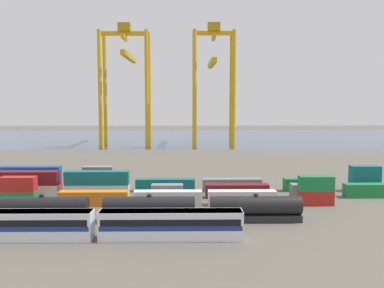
{
  "coord_description": "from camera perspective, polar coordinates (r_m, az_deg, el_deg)",
  "views": [
    {
      "loc": [
        3.94,
        -78.5,
        18.51
      ],
      "look_at": [
        5.53,
        31.6,
        7.66
      ],
      "focal_mm": 41.02,
      "sensor_mm": 36.0,
      "label": 1
    }
  ],
  "objects": [
    {
      "name": "ground_plane",
      "position": [
        120.0,
        -2.7,
        -3.25
      ],
      "size": [
        420.0,
        420.0,
        0.0
      ],
      "primitive_type": "plane",
      "color": "#5B564C"
    },
    {
      "name": "harbour_water",
      "position": [
        221.21,
        -1.84,
        0.83
      ],
      "size": [
        400.0,
        110.0,
        0.01
      ],
      "primitive_type": "cube",
      "color": "#384C60",
      "rests_on": "ground_plane"
    },
    {
      "name": "passenger_train",
      "position": [
        60.91,
        -12.37,
        -10.09
      ],
      "size": [
        39.26,
        3.14,
        3.9
      ],
      "color": "silver",
      "rests_on": "ground_plane"
    },
    {
      "name": "freight_tank_row",
      "position": [
        68.25,
        -5.58,
        -8.38
      ],
      "size": [
        46.75,
        2.84,
        4.3
      ],
      "color": "#232326",
      "rests_on": "ground_plane"
    },
    {
      "name": "shipping_container_1",
      "position": [
        83.92,
        -21.58,
        -6.61
      ],
      "size": [
        6.04,
        2.44,
        2.6
      ],
      "primitive_type": "cube",
      "color": "#197538",
      "rests_on": "ground_plane"
    },
    {
      "name": "shipping_container_2",
      "position": [
        83.43,
        -21.65,
        -4.86
      ],
      "size": [
        6.04,
        2.44,
        2.6
      ],
      "primitive_type": "cube",
      "color": "#AD211C",
      "rests_on": "shipping_container_1"
    },
    {
      "name": "shipping_container_3",
      "position": [
        80.23,
        -12.67,
        -6.9
      ],
      "size": [
        12.1,
        2.44,
        2.6
      ],
      "primitive_type": "cube",
      "color": "orange",
      "rests_on": "ground_plane"
    },
    {
      "name": "shipping_container_4",
      "position": [
        78.61,
        -3.14,
        -7.03
      ],
      "size": [
        12.1,
        2.44,
        2.6
      ],
      "primitive_type": "cube",
      "color": "silver",
      "rests_on": "ground_plane"
    },
    {
      "name": "shipping_container_5",
      "position": [
        79.18,
        6.52,
        -6.96
      ],
      "size": [
        12.1,
        2.44,
        2.6
      ],
      "primitive_type": "cube",
      "color": "silver",
      "rests_on": "ground_plane"
    },
    {
      "name": "shipping_container_6",
      "position": [
        81.91,
        15.78,
        -6.72
      ],
      "size": [
        6.04,
        2.44,
        2.6
      ],
      "primitive_type": "cube",
      "color": "#AD211C",
      "rests_on": "ground_plane"
    },
    {
      "name": "shipping_container_7",
      "position": [
        81.4,
        15.83,
        -4.93
      ],
      "size": [
        6.04,
        2.44,
        2.6
      ],
      "primitive_type": "cube",
      "color": "#197538",
      "rests_on": "shipping_container_6"
    },
    {
      "name": "shipping_container_8",
      "position": [
        89.76,
        -20.67,
        -5.79
      ],
      "size": [
        12.1,
        2.44,
        2.6
      ],
      "primitive_type": "cube",
      "color": "silver",
      "rests_on": "ground_plane"
    },
    {
      "name": "shipping_container_9",
      "position": [
        89.29,
        -20.73,
        -4.16
      ],
      "size": [
        12.1,
        2.44,
        2.6
      ],
      "primitive_type": "cube",
      "color": "maroon",
      "rests_on": "shipping_container_8"
    },
    {
      "name": "shipping_container_10",
      "position": [
        86.16,
        -12.22,
        -6.02
      ],
      "size": [
        12.1,
        2.44,
        2.6
      ],
      "primitive_type": "cube",
      "color": "silver",
      "rests_on": "ground_plane"
    },
    {
      "name": "shipping_container_11",
      "position": [
        85.68,
        -12.25,
        -4.32
      ],
      "size": [
        12.1,
        2.44,
        2.6
      ],
      "primitive_type": "cube",
      "color": "#146066",
      "rests_on": "shipping_container_10"
    },
    {
      "name": "shipping_container_12",
      "position": [
        84.55,
        -3.23,
        -6.13
      ],
      "size": [
        6.04,
        2.44,
        2.6
      ],
      "primitive_type": "cube",
      "color": "slate",
      "rests_on": "ground_plane"
    },
    {
      "name": "shipping_container_13",
      "position": [
        85.05,
        5.88,
        -6.08
      ],
      "size": [
        12.1,
        2.44,
        2.6
      ],
      "primitive_type": "cube",
      "color": "maroon",
      "rests_on": "ground_plane"
    },
    {
      "name": "shipping_container_14",
      "position": [
        87.62,
        14.66,
        -5.89
      ],
      "size": [
        6.04,
        2.44,
        2.6
      ],
      "primitive_type": "cube",
      "color": "slate",
      "rests_on": "ground_plane"
    },
    {
      "name": "shipping_container_15",
      "position": [
        92.08,
        22.75,
        -5.59
      ],
      "size": [
        12.1,
        2.44,
        2.6
      ],
      "primitive_type": "cube",
      "color": "#197538",
      "rests_on": "ground_plane"
    },
    {
      "name": "shipping_container_16",
      "position": [
        95.81,
        -20.19,
        -5.07
      ],
      "size": [
        12.1,
        2.44,
        2.6
      ],
      "primitive_type": "cube",
      "color": "#AD211C",
      "rests_on": "ground_plane"
    },
    {
      "name": "shipping_container_17",
      "position": [
        95.38,
        -20.25,
        -3.53
      ],
      "size": [
        12.1,
        2.44,
        2.6
      ],
      "primitive_type": "cube",
      "color": "#1C4299",
      "rests_on": "shipping_container_16"
    },
    {
      "name": "shipping_container_18",
      "position": [
        92.19,
        -12.08,
        -5.26
      ],
      "size": [
        6.04,
        2.44,
        2.6
      ],
      "primitive_type": "cube",
      "color": "#AD211C",
      "rests_on": "ground_plane"
    },
    {
      "name": "shipping_container_19",
      "position": [
        91.74,
        -12.11,
        -3.66
      ],
      "size": [
        6.04,
        2.44,
        2.6
      ],
      "primitive_type": "cube",
      "color": "slate",
      "rests_on": "shipping_container_18"
    },
    {
      "name": "shipping_container_20",
      "position": [
        90.52,
        -3.49,
        -5.34
      ],
      "size": [
        12.1,
        2.44,
        2.6
      ],
      "primitive_type": "cube",
      "color": "#146066",
      "rests_on": "ground_plane"
    },
    {
      "name": "shipping_container_21",
      "position": [
        90.93,
        5.23,
        -5.31
      ],
      "size": [
        12.1,
        2.44,
        2.6
      ],
      "primitive_type": "cube",
      "color": "slate",
      "rests_on": "ground_plane"
    },
    {
      "name": "shipping_container_22",
      "position": [
        93.37,
        13.67,
        -5.16
      ],
      "size": [
        6.04,
        2.44,
        2.6
      ],
      "primitive_type": "cube",
      "color": "#197538",
      "rests_on": "ground_plane"
    },
    {
      "name": "shipping_container_23",
      "position": [
        97.7,
        21.52,
        -4.91
      ],
      "size": [
        6.04,
        2.44,
        2.6
      ],
      "primitive_type": "cube",
      "color": "#146066",
      "rests_on": "ground_plane"
    },
    {
      "name": "shipping_container_24",
      "position": [
        97.28,
        21.58,
        -3.41
      ],
      "size": [
        6.04,
        2.44,
        2.6
      ],
      "primitive_type": "cube",
      "color": "#146066",
      "rests_on": "shipping_container_23"
    },
    {
      "name": "gantry_crane_west",
      "position": [
        180.23,
        -8.56,
        9.25
      ],
      "size": [
        19.54,
        39.53,
        48.77
      ],
      "color": "gold",
      "rests_on": "ground_plane"
    },
    {
      "name": "gantry_crane_central",
      "position": [
        178.0,
        2.78,
        9.05
      ],
      "size": [
        16.76,
        32.83,
        48.99
      ],
      "color": "gold",
      "rests_on": "ground_plane"
    }
  ]
}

